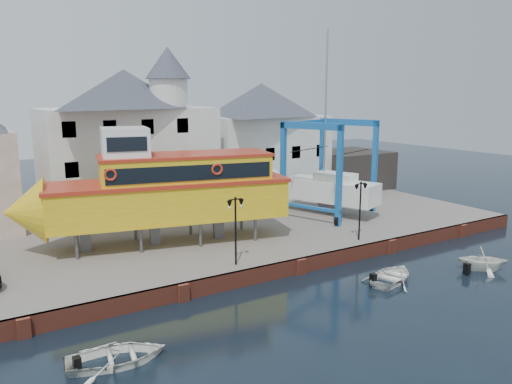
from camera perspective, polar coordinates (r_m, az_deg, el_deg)
ground at (r=32.03m, az=5.11°, el=-9.31°), size 140.00×140.00×0.00m
hardstanding at (r=40.78m, az=-4.15°, el=-4.04°), size 44.00×22.00×1.00m
quay_wall at (r=31.94m, az=5.01°, el=-8.41°), size 44.00×0.47×1.00m
building_white_main at (r=44.54m, az=-14.33°, el=5.88°), size 14.00×8.30×14.00m
building_white_right at (r=50.99m, az=0.60°, el=6.01°), size 12.00×8.00×11.20m
shed_dark at (r=55.85m, az=10.42°, el=2.56°), size 8.00×7.00×4.00m
lamp_post_left at (r=29.67m, az=-2.36°, el=-2.50°), size 1.12×0.32×4.20m
lamp_post_right at (r=35.52m, az=11.86°, el=-0.45°), size 1.12×0.32×4.20m
tour_boat at (r=34.34m, az=-11.60°, el=0.21°), size 18.94×8.10×8.03m
travel_lift at (r=43.58m, az=7.32°, el=0.99°), size 8.66×10.41×15.34m
motorboat_b at (r=31.93m, az=15.28°, el=-9.74°), size 4.77×4.12×0.83m
motorboat_c at (r=35.68m, az=24.42°, el=-8.13°), size 4.15×4.11×1.66m
motorboat_d at (r=23.03m, az=-15.60°, el=-18.32°), size 4.58×3.60×0.86m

